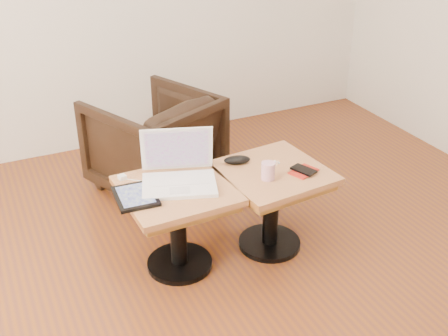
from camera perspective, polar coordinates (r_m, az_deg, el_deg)
name	(u,v)px	position (r m, az deg, el deg)	size (l,w,h in m)	color
room_shell	(241,45)	(1.96, 1.73, 12.34)	(4.52, 4.52, 2.71)	brown
side_table_left	(177,208)	(2.86, -4.78, -4.08)	(0.54, 0.54, 0.48)	black
side_table_right	(272,190)	(3.02, 4.89, -2.21)	(0.58, 0.58, 0.48)	black
laptop	(178,173)	(2.82, -4.65, -0.50)	(0.44, 0.40, 0.26)	white
tablet	(135,196)	(2.73, -9.00, -2.84)	(0.21, 0.26, 0.02)	black
charging_adapter	(122,177)	(2.91, -10.30, -0.92)	(0.04, 0.04, 0.02)	white
glasses_case	(237,160)	(3.00, 1.33, 0.84)	(0.14, 0.06, 0.04)	black
striped_cup	(268,171)	(2.85, 4.49, -0.29)	(0.07, 0.07, 0.09)	#C14F7B
earbuds_tangle	(273,163)	(3.01, 5.04, 0.50)	(0.07, 0.05, 0.01)	white
phone_on_sleeve	(304,171)	(2.95, 8.09, -0.27)	(0.17, 0.15, 0.02)	#A52418
armchair	(154,143)	(3.65, -7.12, 2.57)	(0.69, 0.71, 0.64)	black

